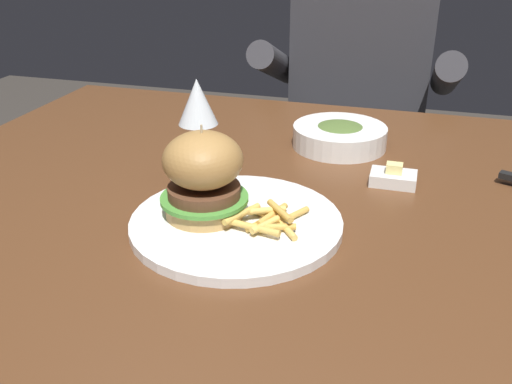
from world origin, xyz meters
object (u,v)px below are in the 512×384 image
burger_sandwich (203,175)px  wine_glass (198,107)px  soup_bowl (340,135)px  diner_person (356,138)px  main_plate (236,223)px  butter_dish (393,177)px

burger_sandwich → wine_glass: bearing=113.6°
soup_bowl → diner_person: size_ratio=0.15×
main_plate → butter_dish: size_ratio=4.04×
wine_glass → main_plate: bearing=-53.7°
main_plate → burger_sandwich: 0.08m
butter_dish → soup_bowl: bearing=127.3°
wine_glass → soup_bowl: size_ratio=0.94×
burger_sandwich → diner_person: (0.11, 0.89, -0.25)m
main_plate → wine_glass: size_ratio=1.79×
soup_bowl → burger_sandwich: bearing=-111.1°
butter_dish → diner_person: size_ratio=0.06×
wine_glass → soup_bowl: bearing=44.4°
diner_person → burger_sandwich: bearing=-97.2°
wine_glass → soup_bowl: 0.30m
butter_dish → burger_sandwich: bearing=-139.8°
soup_bowl → diner_person: 0.58m
butter_dish → diner_person: bearing=101.1°
main_plate → soup_bowl: size_ratio=1.69×
butter_dish → soup_bowl: size_ratio=0.42×
main_plate → butter_dish: butter_dish is taller
wine_glass → butter_dish: 0.34m
main_plate → diner_person: bearing=85.8°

